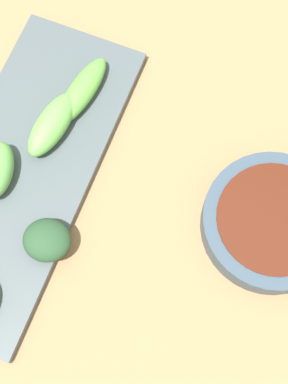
{
  "coord_description": "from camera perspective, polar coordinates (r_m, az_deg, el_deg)",
  "views": [
    {
      "loc": [
        -0.08,
        0.17,
        0.6
      ],
      "look_at": [
        -0.01,
        0.01,
        0.05
      ],
      "focal_mm": 54.04,
      "sensor_mm": 36.0,
      "label": 1
    }
  ],
  "objects": [
    {
      "name": "broccoli_stalk_2",
      "position": [
        0.63,
        -6.18,
        9.87
      ],
      "size": [
        0.04,
        0.09,
        0.02
      ],
      "primitive_type": "ellipsoid",
      "rotation": [
        0.0,
        0.0,
        -0.15
      ],
      "color": "#5CA541",
      "rests_on": "serving_plate"
    },
    {
      "name": "serving_plate",
      "position": [
        0.62,
        -11.94,
        1.79
      ],
      "size": [
        0.14,
        0.36,
        0.01
      ],
      "primitive_type": "cube",
      "color": "#475155",
      "rests_on": "tabletop"
    },
    {
      "name": "tabletop",
      "position": [
        0.62,
        -0.73,
        -0.14
      ],
      "size": [
        2.1,
        2.1,
        0.02
      ],
      "primitive_type": "cube",
      "color": "#99724C",
      "rests_on": "ground"
    },
    {
      "name": "broccoli_stalk_3",
      "position": [
        0.62,
        -9.07,
        6.6
      ],
      "size": [
        0.04,
        0.08,
        0.03
      ],
      "primitive_type": "ellipsoid",
      "rotation": [
        0.0,
        0.0,
        -0.13
      ],
      "color": "#66B24E",
      "rests_on": "serving_plate"
    },
    {
      "name": "broccoli_leafy_0",
      "position": [
        0.58,
        -9.55,
        -4.7
      ],
      "size": [
        0.06,
        0.06,
        0.03
      ],
      "primitive_type": "ellipsoid",
      "rotation": [
        0.0,
        0.0,
        0.26
      ],
      "color": "#28492C",
      "rests_on": "serving_plate"
    },
    {
      "name": "sauce_bowl",
      "position": [
        0.59,
        12.51,
        -2.92
      ],
      "size": [
        0.14,
        0.14,
        0.03
      ],
      "color": "#364758",
      "rests_on": "tabletop"
    }
  ]
}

